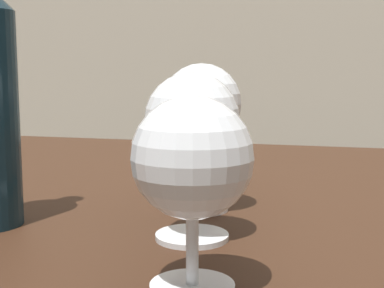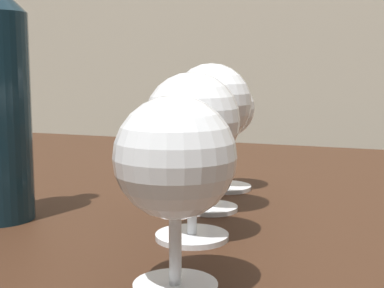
% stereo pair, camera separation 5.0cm
% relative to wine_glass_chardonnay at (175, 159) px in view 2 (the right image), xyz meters
% --- Properties ---
extents(dining_table, '(1.49, 0.88, 0.73)m').
position_rel_wine_glass_chardonnay_xyz_m(dining_table, '(-0.01, 0.32, -0.18)').
color(dining_table, '#382114').
rests_on(dining_table, ground_plane).
extents(wine_glass_chardonnay, '(0.09, 0.09, 0.14)m').
position_rel_wine_glass_chardonnay_xyz_m(wine_glass_chardonnay, '(0.00, 0.00, 0.00)').
color(wine_glass_chardonnay, white).
rests_on(wine_glass_chardonnay, dining_table).
extents(wine_glass_white, '(0.09, 0.09, 0.15)m').
position_rel_wine_glass_chardonnay_xyz_m(wine_glass_white, '(-0.03, 0.11, 0.01)').
color(wine_glass_white, white).
rests_on(wine_glass_white, dining_table).
extents(wine_glass_pinot, '(0.09, 0.09, 0.16)m').
position_rel_wine_glass_chardonnay_xyz_m(wine_glass_pinot, '(-0.05, 0.22, 0.02)').
color(wine_glass_pinot, white).
rests_on(wine_glass_pinot, dining_table).
extents(wine_glass_rose, '(0.07, 0.07, 0.14)m').
position_rel_wine_glass_chardonnay_xyz_m(wine_glass_rose, '(-0.06, 0.33, 0.00)').
color(wine_glass_rose, white).
rests_on(wine_glass_rose, dining_table).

